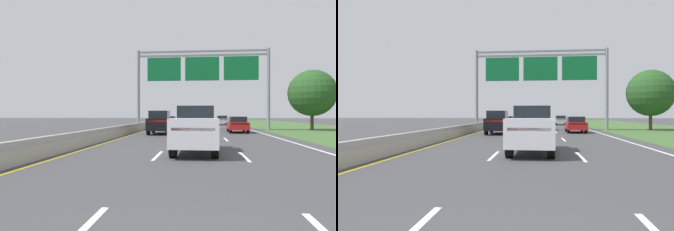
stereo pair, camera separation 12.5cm
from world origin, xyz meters
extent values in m
plane|color=#3D3D3F|center=(0.00, 35.00, 0.00)|extent=(220.00, 220.00, 0.00)
cube|color=white|center=(-1.85, 10.50, 0.00)|extent=(0.14, 3.00, 0.01)
cube|color=white|center=(-1.85, 19.50, 0.00)|extent=(0.14, 3.00, 0.01)
cube|color=white|center=(-1.85, 28.50, 0.00)|extent=(0.14, 3.00, 0.01)
cube|color=white|center=(-1.85, 37.50, 0.00)|extent=(0.14, 3.00, 0.01)
cube|color=white|center=(-1.85, 46.50, 0.00)|extent=(0.14, 3.00, 0.01)
cube|color=white|center=(-1.85, 55.50, 0.00)|extent=(0.14, 3.00, 0.01)
cube|color=white|center=(-1.85, 64.50, 0.00)|extent=(0.14, 3.00, 0.01)
cube|color=white|center=(-1.85, 73.50, 0.00)|extent=(0.14, 3.00, 0.01)
cube|color=white|center=(-1.85, 82.50, 0.00)|extent=(0.14, 3.00, 0.01)
cube|color=white|center=(1.85, 10.50, 0.00)|extent=(0.14, 3.00, 0.01)
cube|color=white|center=(1.85, 19.50, 0.00)|extent=(0.14, 3.00, 0.01)
cube|color=white|center=(1.85, 28.50, 0.00)|extent=(0.14, 3.00, 0.01)
cube|color=white|center=(1.85, 37.50, 0.00)|extent=(0.14, 3.00, 0.01)
cube|color=white|center=(1.85, 46.50, 0.00)|extent=(0.14, 3.00, 0.01)
cube|color=white|center=(1.85, 55.50, 0.00)|extent=(0.14, 3.00, 0.01)
cube|color=white|center=(1.85, 64.50, 0.00)|extent=(0.14, 3.00, 0.01)
cube|color=white|center=(1.85, 73.50, 0.00)|extent=(0.14, 3.00, 0.01)
cube|color=white|center=(1.85, 82.50, 0.00)|extent=(0.14, 3.00, 0.01)
cube|color=white|center=(5.90, 35.00, 0.00)|extent=(0.16, 106.00, 0.01)
cube|color=gold|center=(-5.90, 35.00, 0.00)|extent=(0.16, 106.00, 0.01)
cube|color=#3D602D|center=(13.95, 35.00, 0.01)|extent=(14.00, 110.00, 0.02)
cube|color=#A8A399|center=(-6.60, 35.00, 0.28)|extent=(0.60, 110.00, 0.55)
cube|color=#A8A399|center=(-6.60, 35.00, 0.70)|extent=(0.25, 110.00, 0.30)
cylinder|color=gray|center=(-7.05, 32.59, 4.59)|extent=(0.36, 0.36, 9.18)
cylinder|color=gray|center=(7.65, 32.59, 4.59)|extent=(0.36, 0.36, 9.18)
cube|color=gray|center=(0.30, 32.59, 8.96)|extent=(14.70, 0.24, 0.20)
cube|color=gray|center=(0.30, 32.59, 8.51)|extent=(14.70, 0.24, 0.20)
cube|color=#0C602D|center=(-4.03, 32.41, 6.95)|extent=(3.83, 0.12, 2.67)
cube|color=#0C602D|center=(0.30, 32.41, 6.95)|extent=(3.83, 0.12, 2.67)
cube|color=#0C602D|center=(4.63, 32.41, 6.95)|extent=(3.83, 0.12, 2.67)
cube|color=silver|center=(-0.23, 11.74, 0.92)|extent=(2.12, 5.44, 1.00)
cube|color=black|center=(-0.21, 12.59, 1.81)|extent=(1.76, 1.94, 0.78)
cube|color=#B21414|center=(-0.29, 9.08, 1.22)|extent=(1.68, 0.12, 0.12)
cube|color=silver|center=(-0.27, 10.01, 1.52)|extent=(2.04, 1.99, 0.20)
cylinder|color=black|center=(-1.04, 13.60, 0.42)|extent=(0.32, 0.85, 0.84)
cylinder|color=black|center=(0.66, 13.56, 0.42)|extent=(0.32, 0.85, 0.84)
cylinder|color=black|center=(-1.12, 9.92, 0.42)|extent=(0.32, 0.85, 0.84)
cylinder|color=black|center=(0.58, 9.89, 0.42)|extent=(0.32, 0.85, 0.84)
cube|color=#A38438|center=(0.01, 32.24, 0.91)|extent=(1.97, 4.73, 1.05)
cube|color=black|center=(0.01, 32.09, 1.77)|extent=(1.68, 3.02, 0.68)
cube|color=#B21414|center=(-0.02, 29.93, 1.22)|extent=(1.60, 0.10, 0.12)
cylinder|color=black|center=(-0.79, 33.85, 0.38)|extent=(0.27, 0.76, 0.76)
cylinder|color=black|center=(0.85, 33.83, 0.38)|extent=(0.27, 0.76, 0.76)
cylinder|color=black|center=(-0.83, 30.65, 0.38)|extent=(0.27, 0.76, 0.76)
cylinder|color=black|center=(0.81, 30.63, 0.38)|extent=(0.27, 0.76, 0.76)
cube|color=slate|center=(-3.59, 32.92, 0.69)|extent=(1.83, 4.40, 0.72)
cube|color=black|center=(-3.59, 32.87, 1.31)|extent=(1.57, 2.30, 0.52)
cube|color=#B21414|center=(-3.59, 30.76, 0.91)|extent=(1.53, 0.08, 0.12)
cylinder|color=black|center=(-4.39, 34.41, 0.33)|extent=(0.22, 0.66, 0.66)
cylinder|color=black|center=(-2.79, 34.41, 0.33)|extent=(0.22, 0.66, 0.66)
cylinder|color=black|center=(-4.39, 31.42, 0.33)|extent=(0.22, 0.66, 0.66)
cylinder|color=black|center=(-2.79, 31.42, 0.33)|extent=(0.22, 0.66, 0.66)
cube|color=black|center=(-3.60, 25.16, 0.91)|extent=(1.95, 4.72, 1.05)
cube|color=black|center=(-3.59, 25.01, 1.77)|extent=(1.66, 3.02, 0.68)
cube|color=#B21414|center=(-3.57, 22.85, 1.22)|extent=(1.60, 0.10, 0.12)
cylinder|color=black|center=(-4.43, 26.75, 0.38)|extent=(0.27, 0.76, 0.76)
cylinder|color=black|center=(-2.79, 26.77, 0.38)|extent=(0.27, 0.76, 0.76)
cylinder|color=black|center=(-4.40, 23.56, 0.38)|extent=(0.27, 0.76, 0.76)
cylinder|color=black|center=(-2.76, 23.57, 0.38)|extent=(0.27, 0.76, 0.76)
cube|color=maroon|center=(3.72, 28.19, 0.69)|extent=(1.90, 4.43, 0.72)
cube|color=black|center=(3.72, 28.14, 1.31)|extent=(1.61, 2.33, 0.52)
cube|color=#B21414|center=(3.68, 26.03, 0.91)|extent=(1.53, 0.11, 0.12)
cylinder|color=black|center=(2.95, 29.70, 0.33)|extent=(0.23, 0.66, 0.66)
cylinder|color=black|center=(4.55, 29.67, 0.33)|extent=(0.23, 0.66, 0.66)
cylinder|color=black|center=(2.89, 26.71, 0.33)|extent=(0.23, 0.66, 0.66)
cylinder|color=black|center=(4.49, 26.68, 0.33)|extent=(0.23, 0.66, 0.66)
cube|color=#B2B5BA|center=(3.82, 50.39, 0.69)|extent=(1.86, 4.42, 0.72)
cube|color=black|center=(3.82, 50.34, 1.31)|extent=(1.59, 2.32, 0.52)
cube|color=#B21414|center=(3.84, 48.23, 0.91)|extent=(1.53, 0.09, 0.12)
cylinder|color=black|center=(3.01, 51.88, 0.33)|extent=(0.23, 0.66, 0.66)
cylinder|color=black|center=(4.61, 51.90, 0.33)|extent=(0.23, 0.66, 0.66)
cylinder|color=black|center=(3.04, 48.89, 0.33)|extent=(0.23, 0.66, 0.66)
cylinder|color=black|center=(4.64, 48.91, 0.33)|extent=(0.23, 0.66, 0.66)
cylinder|color=#4C3823|center=(12.52, 33.17, 1.05)|extent=(0.36, 0.36, 2.10)
sphere|color=#234C1E|center=(12.52, 33.17, 4.17)|extent=(5.18, 5.18, 5.18)
camera|label=1|loc=(-0.06, -2.79, 1.80)|focal=33.10mm
camera|label=2|loc=(0.06, -2.77, 1.80)|focal=33.10mm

